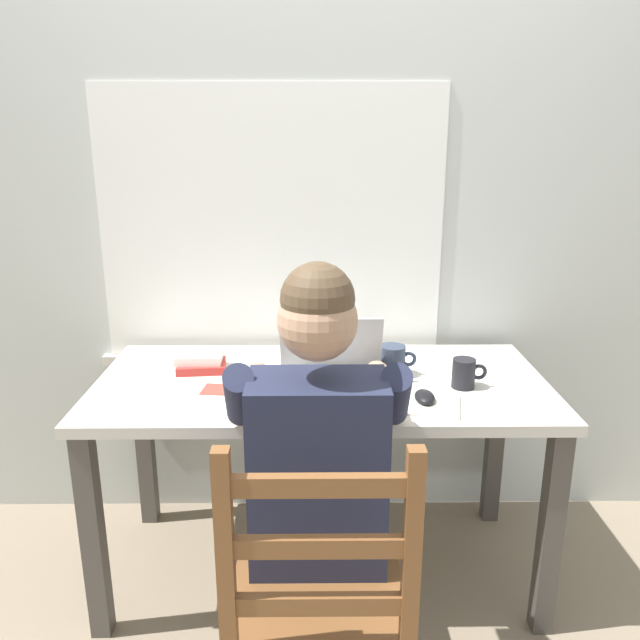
{
  "coord_description": "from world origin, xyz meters",
  "views": [
    {
      "loc": [
        -0.02,
        -1.93,
        1.5
      ],
      "look_at": [
        -0.0,
        -0.05,
        0.95
      ],
      "focal_mm": 35.29,
      "sensor_mm": 36.0,
      "label": 1
    }
  ],
  "objects_px": {
    "desk": "(321,406)",
    "seated_person": "(318,459)",
    "coffee_mug_dark": "(393,360)",
    "wooden_chair": "(318,603)",
    "computer_mouse": "(425,397)",
    "coffee_mug_spare": "(464,373)",
    "book_stack_main": "(200,362)",
    "landscape_photo_print": "(223,390)",
    "coffee_mug_white": "(346,352)",
    "laptop": "(332,376)"
  },
  "relations": [
    {
      "from": "desk",
      "to": "seated_person",
      "type": "xyz_separation_m",
      "value": [
        -0.01,
        -0.43,
        0.04
      ]
    },
    {
      "from": "desk",
      "to": "coffee_mug_dark",
      "type": "relative_size",
      "value": 11.95
    },
    {
      "from": "desk",
      "to": "coffee_mug_dark",
      "type": "bearing_deg",
      "value": 9.39
    },
    {
      "from": "wooden_chair",
      "to": "computer_mouse",
      "type": "distance_m",
      "value": 0.68
    },
    {
      "from": "coffee_mug_spare",
      "to": "book_stack_main",
      "type": "relative_size",
      "value": 0.64
    },
    {
      "from": "book_stack_main",
      "to": "landscape_photo_print",
      "type": "distance_m",
      "value": 0.21
    },
    {
      "from": "computer_mouse",
      "to": "landscape_photo_print",
      "type": "relative_size",
      "value": 0.77
    },
    {
      "from": "coffee_mug_white",
      "to": "book_stack_main",
      "type": "bearing_deg",
      "value": -176.34
    },
    {
      "from": "desk",
      "to": "wooden_chair",
      "type": "height_order",
      "value": "wooden_chair"
    },
    {
      "from": "computer_mouse",
      "to": "coffee_mug_dark",
      "type": "height_order",
      "value": "coffee_mug_dark"
    },
    {
      "from": "coffee_mug_white",
      "to": "book_stack_main",
      "type": "xyz_separation_m",
      "value": [
        -0.5,
        -0.03,
        -0.02
      ]
    },
    {
      "from": "coffee_mug_spare",
      "to": "desk",
      "type": "bearing_deg",
      "value": 171.25
    },
    {
      "from": "coffee_mug_spare",
      "to": "landscape_photo_print",
      "type": "distance_m",
      "value": 0.77
    },
    {
      "from": "laptop",
      "to": "computer_mouse",
      "type": "relative_size",
      "value": 3.3
    },
    {
      "from": "wooden_chair",
      "to": "laptop",
      "type": "xyz_separation_m",
      "value": [
        0.05,
        0.61,
        0.33
      ]
    },
    {
      "from": "coffee_mug_white",
      "to": "landscape_photo_print",
      "type": "bearing_deg",
      "value": -151.72
    },
    {
      "from": "wooden_chair",
      "to": "landscape_photo_print",
      "type": "xyz_separation_m",
      "value": [
        -0.3,
        0.62,
        0.28
      ]
    },
    {
      "from": "wooden_chair",
      "to": "coffee_mug_white",
      "type": "xyz_separation_m",
      "value": [
        0.1,
        0.84,
        0.33
      ]
    },
    {
      "from": "wooden_chair",
      "to": "computer_mouse",
      "type": "bearing_deg",
      "value": 58.09
    },
    {
      "from": "coffee_mug_white",
      "to": "coffee_mug_dark",
      "type": "distance_m",
      "value": 0.18
    },
    {
      "from": "seated_person",
      "to": "coffee_mug_white",
      "type": "distance_m",
      "value": 0.58
    },
    {
      "from": "wooden_chair",
      "to": "landscape_photo_print",
      "type": "height_order",
      "value": "wooden_chair"
    },
    {
      "from": "seated_person",
      "to": "wooden_chair",
      "type": "height_order",
      "value": "seated_person"
    },
    {
      "from": "seated_person",
      "to": "wooden_chair",
      "type": "bearing_deg",
      "value": -90.0
    },
    {
      "from": "seated_person",
      "to": "coffee_mug_dark",
      "type": "height_order",
      "value": "seated_person"
    },
    {
      "from": "coffee_mug_dark",
      "to": "landscape_photo_print",
      "type": "relative_size",
      "value": 0.95
    },
    {
      "from": "wooden_chair",
      "to": "coffee_mug_spare",
      "type": "distance_m",
      "value": 0.86
    },
    {
      "from": "laptop",
      "to": "seated_person",
      "type": "bearing_deg",
      "value": -97.97
    },
    {
      "from": "desk",
      "to": "landscape_photo_print",
      "type": "relative_size",
      "value": 11.37
    },
    {
      "from": "coffee_mug_dark",
      "to": "coffee_mug_spare",
      "type": "xyz_separation_m",
      "value": [
        0.21,
        -0.11,
        -0.0
      ]
    },
    {
      "from": "coffee_mug_dark",
      "to": "seated_person",
      "type": "bearing_deg",
      "value": -118.61
    },
    {
      "from": "computer_mouse",
      "to": "book_stack_main",
      "type": "xyz_separation_m",
      "value": [
        -0.72,
        0.28,
        0.01
      ]
    },
    {
      "from": "seated_person",
      "to": "coffee_mug_dark",
      "type": "distance_m",
      "value": 0.54
    },
    {
      "from": "book_stack_main",
      "to": "landscape_photo_print",
      "type": "relative_size",
      "value": 1.34
    },
    {
      "from": "coffee_mug_spare",
      "to": "coffee_mug_dark",
      "type": "bearing_deg",
      "value": 152.85
    },
    {
      "from": "laptop",
      "to": "landscape_photo_print",
      "type": "height_order",
      "value": "laptop"
    },
    {
      "from": "seated_person",
      "to": "coffee_mug_spare",
      "type": "relative_size",
      "value": 11.06
    },
    {
      "from": "seated_person",
      "to": "book_stack_main",
      "type": "xyz_separation_m",
      "value": [
        -0.4,
        0.53,
        0.08
      ]
    },
    {
      "from": "seated_person",
      "to": "landscape_photo_print",
      "type": "bearing_deg",
      "value": 130.96
    },
    {
      "from": "desk",
      "to": "coffee_mug_white",
      "type": "height_order",
      "value": "coffee_mug_white"
    },
    {
      "from": "desk",
      "to": "computer_mouse",
      "type": "xyz_separation_m",
      "value": [
        0.31,
        -0.19,
        0.11
      ]
    },
    {
      "from": "desk",
      "to": "coffee_mug_white",
      "type": "distance_m",
      "value": 0.21
    },
    {
      "from": "wooden_chair",
      "to": "coffee_mug_spare",
      "type": "xyz_separation_m",
      "value": [
        0.47,
        0.64,
        0.33
      ]
    },
    {
      "from": "wooden_chair",
      "to": "book_stack_main",
      "type": "distance_m",
      "value": 0.95
    },
    {
      "from": "computer_mouse",
      "to": "coffee_mug_dark",
      "type": "xyz_separation_m",
      "value": [
        -0.07,
        0.23,
        0.03
      ]
    },
    {
      "from": "seated_person",
      "to": "book_stack_main",
      "type": "height_order",
      "value": "seated_person"
    },
    {
      "from": "laptop",
      "to": "book_stack_main",
      "type": "bearing_deg",
      "value": 156.33
    },
    {
      "from": "wooden_chair",
      "to": "coffee_mug_dark",
      "type": "relative_size",
      "value": 7.46
    },
    {
      "from": "wooden_chair",
      "to": "coffee_mug_spare",
      "type": "height_order",
      "value": "wooden_chair"
    },
    {
      "from": "coffee_mug_white",
      "to": "landscape_photo_print",
      "type": "relative_size",
      "value": 0.95
    }
  ]
}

